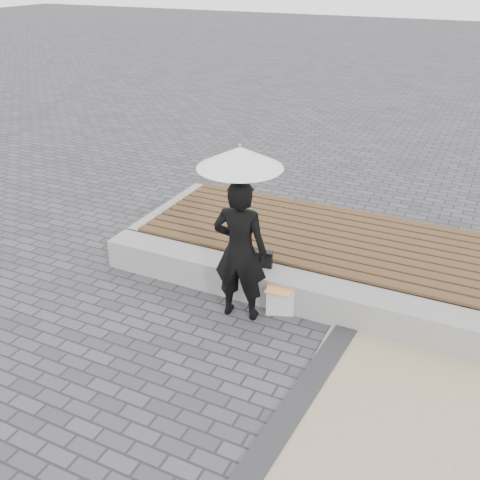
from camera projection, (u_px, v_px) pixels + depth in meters
name	position (u px, v px, depth m)	size (l,w,h in m)	color
ground	(224.00, 380.00, 5.61)	(80.00, 80.00, 0.00)	#49484D
edging_band	(274.00, 438.00, 4.91)	(0.25, 5.20, 0.04)	#2E2E31
seating_ledge	(283.00, 288.00, 6.80)	(5.00, 0.45, 0.40)	gray
timber_platform	(315.00, 247.00, 7.76)	(5.00, 2.00, 0.40)	#9C9C97
timber_decking	(316.00, 233.00, 7.66)	(4.60, 2.00, 0.04)	brown
woman	(240.00, 251.00, 6.27)	(0.63, 0.41, 1.73)	black
parasol	(240.00, 157.00, 5.77)	(0.93, 0.93, 1.19)	#A8A8AD
handbag	(261.00, 259.00, 6.85)	(0.30, 0.10, 0.21)	black
canvas_tote	(280.00, 301.00, 6.60)	(0.33, 0.14, 0.35)	beige
magazine	(279.00, 290.00, 6.48)	(0.30, 0.22, 0.01)	#F54559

